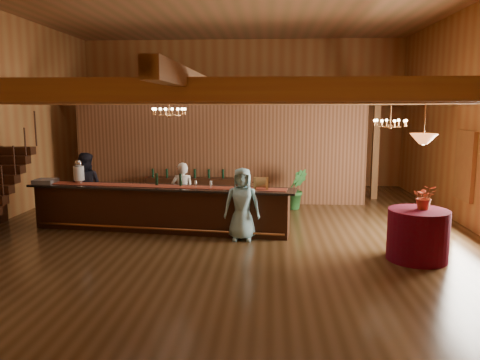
# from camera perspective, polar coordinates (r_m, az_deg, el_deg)

# --- Properties ---
(floor) EXTENTS (14.00, 14.00, 0.00)m
(floor) POSITION_cam_1_polar(r_m,az_deg,el_deg) (11.42, -1.74, -6.36)
(floor) COLOR #51371F
(floor) RESTS_ON ground
(wall_back) EXTENTS (12.00, 0.10, 5.50)m
(wall_back) POSITION_cam_1_polar(r_m,az_deg,el_deg) (18.00, 0.29, 8.09)
(wall_back) COLOR #A57038
(wall_back) RESTS_ON floor
(wall_front) EXTENTS (12.00, 0.10, 5.50)m
(wall_front) POSITION_cam_1_polar(r_m,az_deg,el_deg) (4.11, -11.00, 5.23)
(wall_front) COLOR #A57038
(wall_front) RESTS_ON floor
(beam_grid) EXTENTS (11.90, 13.90, 0.39)m
(beam_grid) POSITION_cam_1_polar(r_m,az_deg,el_deg) (11.52, -1.58, 10.08)
(beam_grid) COLOR olive
(beam_grid) RESTS_ON wall_left
(support_posts) EXTENTS (9.20, 10.20, 3.20)m
(support_posts) POSITION_cam_1_polar(r_m,az_deg,el_deg) (10.61, -2.03, 1.30)
(support_posts) COLOR olive
(support_posts) RESTS_ON floor
(partition_wall) EXTENTS (9.00, 0.18, 3.10)m
(partition_wall) POSITION_cam_1_polar(r_m,az_deg,el_deg) (14.62, -2.46, 3.18)
(partition_wall) COLOR brown
(partition_wall) RESTS_ON floor
(window_right_back) EXTENTS (0.12, 1.05, 1.75)m
(window_right_back) POSITION_cam_1_polar(r_m,az_deg,el_deg) (13.02, 25.76, 1.60)
(window_right_back) COLOR white
(window_right_back) RESTS_ON wall_right
(backroom_boxes) EXTENTS (4.10, 0.60, 1.10)m
(backroom_boxes) POSITION_cam_1_polar(r_m,az_deg,el_deg) (16.70, -1.01, 0.37)
(backroom_boxes) COLOR black
(backroom_boxes) RESTS_ON floor
(tasting_bar) EXTENTS (6.65, 1.61, 1.11)m
(tasting_bar) POSITION_cam_1_polar(r_m,az_deg,el_deg) (11.59, -9.73, -3.41)
(tasting_bar) COLOR black
(tasting_bar) RESTS_ON floor
(beverage_dispenser) EXTENTS (0.26, 0.26, 0.60)m
(beverage_dispenser) POSITION_cam_1_polar(r_m,az_deg,el_deg) (12.39, -19.06, 0.91)
(beverage_dispenser) COLOR silver
(beverage_dispenser) RESTS_ON tasting_bar
(glass_rack_tray) EXTENTS (0.50, 0.50, 0.10)m
(glass_rack_tray) POSITION_cam_1_polar(r_m,az_deg,el_deg) (12.79, -22.64, -0.13)
(glass_rack_tray) COLOR gray
(glass_rack_tray) RESTS_ON tasting_bar
(raffle_drum) EXTENTS (0.34, 0.24, 0.30)m
(raffle_drum) POSITION_cam_1_polar(r_m,az_deg,el_deg) (10.81, 2.57, -0.31)
(raffle_drum) COLOR brown
(raffle_drum) RESTS_ON tasting_bar
(bar_bottle_0) EXTENTS (0.07, 0.07, 0.30)m
(bar_bottle_0) POSITION_cam_1_polar(r_m,az_deg,el_deg) (11.62, -10.13, 0.08)
(bar_bottle_0) COLOR black
(bar_bottle_0) RESTS_ON tasting_bar
(bar_bottle_1) EXTENTS (0.07, 0.07, 0.30)m
(bar_bottle_1) POSITION_cam_1_polar(r_m,az_deg,el_deg) (11.42, -7.25, -0.00)
(bar_bottle_1) COLOR black
(bar_bottle_1) RESTS_ON tasting_bar
(backbar_shelf) EXTENTS (3.03, 0.62, 0.85)m
(backbar_shelf) POSITION_cam_1_polar(r_m,az_deg,el_deg) (14.48, -5.50, -1.41)
(backbar_shelf) COLOR black
(backbar_shelf) RESTS_ON floor
(round_table) EXTENTS (1.17, 1.17, 1.01)m
(round_table) POSITION_cam_1_polar(r_m,az_deg,el_deg) (9.91, 20.85, -6.28)
(round_table) COLOR #4B0C1E
(round_table) RESTS_ON floor
(chandelier_left) EXTENTS (0.80, 0.80, 0.46)m
(chandelier_left) POSITION_cam_1_polar(r_m,az_deg,el_deg) (11.43, -8.65, 8.27)
(chandelier_left) COLOR #C07E46
(chandelier_left) RESTS_ON beam_grid
(chandelier_right) EXTENTS (0.80, 0.80, 0.74)m
(chandelier_right) POSITION_cam_1_polar(r_m,az_deg,el_deg) (12.10, 17.85, 6.66)
(chandelier_right) COLOR #C07E46
(chandelier_right) RESTS_ON beam_grid
(pendant_lamp) EXTENTS (0.52, 0.52, 0.90)m
(pendant_lamp) POSITION_cam_1_polar(r_m,az_deg,el_deg) (9.61, 21.48, 4.71)
(pendant_lamp) COLOR #C07E46
(pendant_lamp) RESTS_ON beam_grid
(bartender) EXTENTS (0.61, 0.42, 1.61)m
(bartender) POSITION_cam_1_polar(r_m,az_deg,el_deg) (12.12, -6.99, -1.62)
(bartender) COLOR white
(bartender) RESTS_ON floor
(staff_second) EXTENTS (0.90, 0.71, 1.84)m
(staff_second) POSITION_cam_1_polar(r_m,az_deg,el_deg) (12.82, -18.34, -0.90)
(staff_second) COLOR black
(staff_second) RESTS_ON floor
(guest) EXTENTS (0.81, 0.53, 1.66)m
(guest) POSITION_cam_1_polar(r_m,az_deg,el_deg) (10.58, 0.25, -2.95)
(guest) COLOR #8FCCD8
(guest) RESTS_ON floor
(floor_plant) EXTENTS (0.76, 0.66, 1.21)m
(floor_plant) POSITION_cam_1_polar(r_m,az_deg,el_deg) (13.93, 6.82, -1.08)
(floor_plant) COLOR #205520
(floor_plant) RESTS_ON floor
(table_flowers) EXTENTS (0.52, 0.47, 0.49)m
(table_flowers) POSITION_cam_1_polar(r_m,az_deg,el_deg) (9.83, 21.59, -1.94)
(table_flowers) COLOR #B64524
(table_flowers) RESTS_ON round_table
(table_vase) EXTENTS (0.14, 0.14, 0.27)m
(table_vase) POSITION_cam_1_polar(r_m,az_deg,el_deg) (9.89, 21.64, -2.52)
(table_vase) COLOR #C07E46
(table_vase) RESTS_ON round_table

